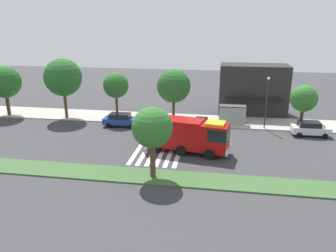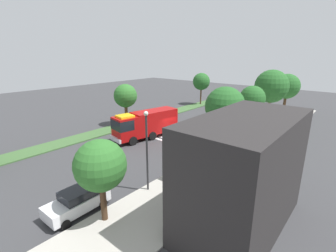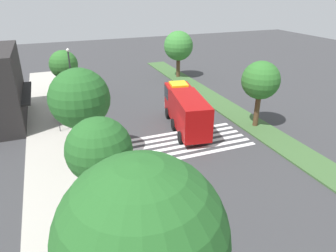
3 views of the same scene
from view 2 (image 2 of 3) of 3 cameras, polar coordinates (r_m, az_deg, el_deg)
ground_plane at (r=33.23m, az=0.47°, el=-2.30°), size 120.00×120.00×0.00m
sidewalk at (r=28.43m, az=15.77°, el=-6.18°), size 60.00×5.57×0.14m
median_strip at (r=38.87m, az=-9.10°, el=0.43°), size 60.00×3.00×0.14m
crosswalk at (r=33.37m, az=0.68°, el=-2.21°), size 4.95×12.43×0.01m
fire_truck at (r=31.81m, az=-5.57°, el=0.59°), size 9.46×3.99×3.62m
parked_car_west at (r=35.46m, az=14.61°, el=-0.12°), size 4.84×2.18×1.71m
parked_car_mid at (r=18.85m, az=-20.52°, el=-16.21°), size 4.47×2.19×1.76m
bus_stop_shelter at (r=21.95m, az=4.67°, el=-7.37°), size 3.50×1.40×2.46m
bench_near_shelter at (r=25.58m, az=9.83°, el=-7.13°), size 1.60×0.50×0.90m
street_lamp at (r=18.86m, az=-5.02°, el=-4.57°), size 0.36×0.36×6.58m
storefront_building at (r=16.05m, az=17.37°, el=-10.66°), size 9.76×5.68×7.30m
sidewalk_tree_far_west at (r=50.52m, az=26.27°, el=8.37°), size 4.61×4.61×7.18m
sidewalk_tree_west at (r=41.78m, az=23.24°, el=8.59°), size 5.18×5.18×8.36m
sidewalk_tree_center at (r=34.85m, az=19.28°, el=6.12°), size 3.45×3.45×6.60m
sidewalk_tree_east at (r=27.69m, az=13.28°, el=4.46°), size 4.45×4.45×7.27m
sidewalk_tree_far_east at (r=15.93m, az=-15.69°, el=-9.02°), size 3.35×3.35×5.64m
median_tree_far_west at (r=53.48m, az=7.88°, el=10.34°), size 3.67×3.67×6.76m
median_tree_west at (r=37.53m, az=-10.02°, el=6.98°), size 3.54×3.54×6.33m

